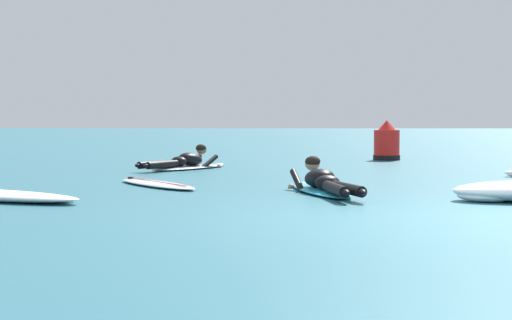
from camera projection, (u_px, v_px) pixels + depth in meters
name	position (u px, v px, depth m)	size (l,w,h in m)	color
ground_plane	(350.00, 163.00, 18.20)	(120.00, 120.00, 0.00)	#2D6B7A
surfer_near	(323.00, 184.00, 10.96)	(1.06, 2.67, 0.55)	#2DB2D1
surfer_far	(185.00, 163.00, 16.08)	(1.68, 2.41, 0.53)	silver
drifting_surfboard	(156.00, 184.00, 12.18)	(1.72, 2.07, 0.16)	silver
channel_marker_buoy	(387.00, 144.00, 19.64)	(0.66, 0.66, 0.97)	red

